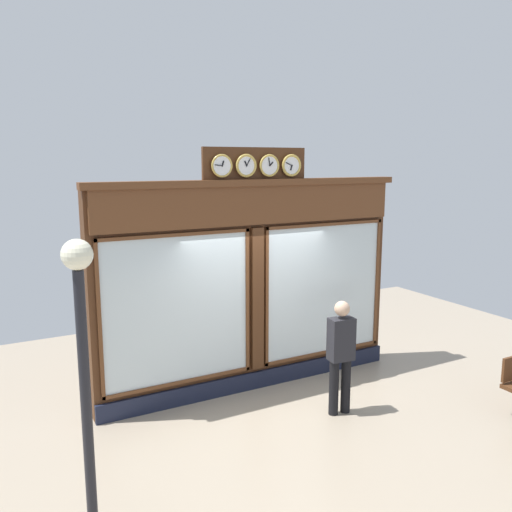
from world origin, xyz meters
name	(u,v)px	position (x,y,z in m)	size (l,w,h in m)	color
ground_plane	(370,475)	(0.00, 2.80, 0.00)	(14.00, 14.00, 0.00)	gray
shop_facade	(252,284)	(0.00, -0.12, 1.71)	(5.24, 0.42, 3.84)	#4C2B16
pedestrian	(341,352)	(-0.65, 1.36, 0.93)	(0.38, 0.26, 1.69)	black
street_lamp	(82,344)	(3.08, 2.38, 2.01)	(0.28, 0.28, 2.97)	black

